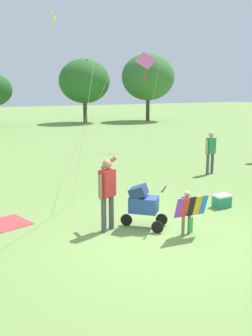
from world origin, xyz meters
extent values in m
plane|color=#75994C|center=(0.00, 0.00, 0.00)|extent=(120.00, 120.00, 0.00)
cylinder|color=brown|center=(8.54, 26.58, 0.96)|extent=(0.36, 0.36, 1.92)
ellipsoid|color=#2D6628|center=(8.54, 26.58, 3.80)|extent=(4.72, 4.25, 4.01)
cylinder|color=brown|center=(14.70, 25.51, 1.07)|extent=(0.36, 0.36, 2.13)
ellipsoid|color=#387033|center=(14.70, 25.51, 4.22)|extent=(5.22, 4.70, 4.43)
cylinder|color=#7F705B|center=(0.64, -0.14, 0.25)|extent=(0.07, 0.07, 0.50)
cylinder|color=#7F705B|center=(0.49, -0.13, 0.25)|extent=(0.07, 0.07, 0.50)
cube|color=#4C4C56|center=(0.57, -0.14, 0.68)|extent=(0.23, 0.15, 0.37)
cylinder|color=beige|center=(0.70, -0.15, 0.66)|extent=(0.05, 0.05, 0.33)
cylinder|color=beige|center=(0.43, -0.13, 0.66)|extent=(0.05, 0.05, 0.33)
sphere|color=beige|center=(0.57, -0.14, 0.95)|extent=(0.13, 0.13, 0.13)
cube|color=blue|center=(0.85, -0.34, 0.71)|extent=(0.16, 0.18, 0.47)
cube|color=#F4A319|center=(0.70, -0.33, 0.71)|extent=(0.16, 0.18, 0.47)
cube|color=black|center=(0.55, -0.32, 0.71)|extent=(0.16, 0.18, 0.47)
cube|color=red|center=(0.40, -0.30, 0.71)|extent=(0.16, 0.18, 0.47)
cube|color=purple|center=(0.25, -0.29, 0.71)|extent=(0.16, 0.18, 0.47)
cube|color=green|center=(0.55, -0.34, 0.29)|extent=(0.08, 0.02, 0.36)
cylinder|color=#4C4C51|center=(-1.00, 0.84, 0.41)|extent=(0.12, 0.12, 0.81)
cylinder|color=#4C4C51|center=(-0.76, 0.94, 0.41)|extent=(0.12, 0.12, 0.81)
cube|color=red|center=(-0.88, 0.89, 1.12)|extent=(0.41, 0.34, 0.61)
cylinder|color=#A37556|center=(-1.08, 0.80, 1.08)|extent=(0.09, 0.09, 0.54)
cylinder|color=#A37556|center=(-0.73, 1.10, 1.54)|extent=(0.28, 0.49, 0.38)
sphere|color=#A37556|center=(-0.88, 0.89, 1.55)|extent=(0.21, 0.21, 0.21)
cylinder|color=black|center=(-0.36, 0.96, 0.14)|extent=(0.23, 0.22, 0.28)
cylinder|color=black|center=(0.05, 0.23, 0.14)|extent=(0.23, 0.22, 0.28)
cylinder|color=black|center=(0.40, 0.61, 0.14)|extent=(0.23, 0.22, 0.28)
cube|color=#2D4C93|center=(-0.06, 0.68, 0.56)|extent=(0.77, 0.76, 0.36)
cube|color=navy|center=(-0.15, 0.76, 0.86)|extent=(0.59, 0.59, 0.35)
cylinder|color=black|center=(0.28, 0.36, 0.96)|extent=(0.36, 0.38, 0.04)
cylinder|color=silver|center=(-0.78, 2.11, 3.05)|extent=(0.31, 2.14, 6.10)
cube|color=yellow|center=(-0.65, 5.34, 5.51)|extent=(0.07, 0.06, 0.14)
cube|color=yellow|center=(-0.59, 5.28, 5.29)|extent=(0.07, 0.06, 0.14)
cube|color=yellow|center=(-0.65, 5.30, 5.07)|extent=(0.09, 0.08, 0.14)
cylinder|color=silver|center=(0.47, 4.31, 2.98)|extent=(2.21, 1.98, 5.96)
cube|color=pink|center=(5.83, 10.80, 4.57)|extent=(0.91, 0.61, 0.93)
cube|color=red|center=(5.78, 10.81, 3.94)|extent=(0.08, 0.04, 0.14)
cube|color=red|center=(5.82, 10.81, 3.72)|extent=(0.08, 0.04, 0.14)
cube|color=red|center=(5.82, 10.81, 3.50)|extent=(0.08, 0.04, 0.14)
cylinder|color=silver|center=(5.46, 9.52, 2.18)|extent=(0.76, 2.56, 4.37)
cube|color=green|center=(9.95, 26.06, 8.25)|extent=(0.32, 0.40, 0.30)
cube|color=white|center=(16.81, 24.91, 11.18)|extent=(0.41, 0.38, 0.52)
cylinder|color=#4C4C51|center=(5.06, 4.36, 0.39)|extent=(0.11, 0.11, 0.79)
cylinder|color=#4C4C51|center=(4.82, 4.33, 0.39)|extent=(0.11, 0.11, 0.79)
cube|color=#2D8C4C|center=(4.94, 4.34, 1.08)|extent=(0.37, 0.26, 0.59)
cylinder|color=tan|center=(5.15, 4.37, 1.04)|extent=(0.09, 0.09, 0.52)
cylinder|color=tan|center=(4.73, 4.31, 1.04)|extent=(0.09, 0.09, 0.52)
sphere|color=tan|center=(4.94, 4.34, 1.50)|extent=(0.20, 0.20, 0.20)
cube|color=#CC3D3D|center=(-2.98, 2.35, 0.01)|extent=(1.40, 1.28, 0.02)
cube|color=#288466|center=(2.60, 1.01, 0.15)|extent=(0.44, 0.32, 0.30)
cube|color=white|center=(2.60, 1.01, 0.33)|extent=(0.45, 0.33, 0.05)
camera|label=1|loc=(-4.22, -6.50, 3.20)|focal=40.02mm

